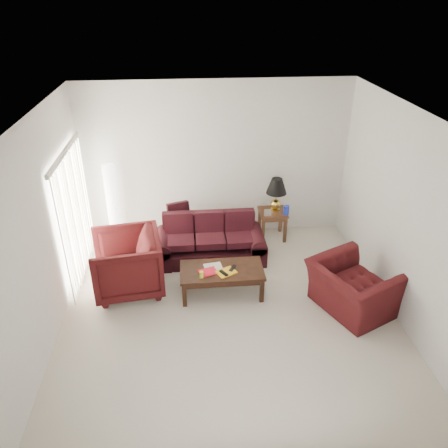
{
  "coord_description": "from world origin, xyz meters",
  "views": [
    {
      "loc": [
        -0.55,
        -5.24,
        4.39
      ],
      "look_at": [
        0.0,
        0.85,
        1.05
      ],
      "focal_mm": 35.0,
      "sensor_mm": 36.0,
      "label": 1
    }
  ],
  "objects_px": {
    "sofa": "(210,240)",
    "floor_lamp": "(113,205)",
    "armchair_left": "(127,263)",
    "armchair_right": "(352,288)",
    "coffee_table": "(222,281)",
    "end_table": "(272,224)"
  },
  "relations": [
    {
      "from": "armchair_right",
      "to": "coffee_table",
      "type": "distance_m",
      "value": 2.02
    },
    {
      "from": "armchair_left",
      "to": "floor_lamp",
      "type": "bearing_deg",
      "value": -173.84
    },
    {
      "from": "end_table",
      "to": "coffee_table",
      "type": "distance_m",
      "value": 2.05
    },
    {
      "from": "sofa",
      "to": "coffee_table",
      "type": "xyz_separation_m",
      "value": [
        0.12,
        -1.03,
        -0.17
      ]
    },
    {
      "from": "armchair_left",
      "to": "armchair_right",
      "type": "relative_size",
      "value": 0.92
    },
    {
      "from": "floor_lamp",
      "to": "coffee_table",
      "type": "relative_size",
      "value": 1.24
    },
    {
      "from": "floor_lamp",
      "to": "armchair_left",
      "type": "distance_m",
      "value": 1.59
    },
    {
      "from": "end_table",
      "to": "coffee_table",
      "type": "bearing_deg",
      "value": -123.62
    },
    {
      "from": "sofa",
      "to": "coffee_table",
      "type": "bearing_deg",
      "value": -80.44
    },
    {
      "from": "sofa",
      "to": "coffee_table",
      "type": "distance_m",
      "value": 1.05
    },
    {
      "from": "armchair_left",
      "to": "sofa",
      "type": "bearing_deg",
      "value": 111.4
    },
    {
      "from": "sofa",
      "to": "armchair_right",
      "type": "height_order",
      "value": "sofa"
    },
    {
      "from": "end_table",
      "to": "floor_lamp",
      "type": "relative_size",
      "value": 0.35
    },
    {
      "from": "sofa",
      "to": "floor_lamp",
      "type": "bearing_deg",
      "value": 160.0
    },
    {
      "from": "sofa",
      "to": "armchair_right",
      "type": "bearing_deg",
      "value": -34.99
    },
    {
      "from": "end_table",
      "to": "armchair_left",
      "type": "bearing_deg",
      "value": -151.12
    },
    {
      "from": "armchair_left",
      "to": "coffee_table",
      "type": "bearing_deg",
      "value": 72.46
    },
    {
      "from": "floor_lamp",
      "to": "armchair_right",
      "type": "distance_m",
      "value": 4.49
    },
    {
      "from": "sofa",
      "to": "floor_lamp",
      "type": "height_order",
      "value": "floor_lamp"
    },
    {
      "from": "armchair_left",
      "to": "coffee_table",
      "type": "relative_size",
      "value": 0.83
    },
    {
      "from": "armchair_right",
      "to": "coffee_table",
      "type": "relative_size",
      "value": 0.89
    },
    {
      "from": "sofa",
      "to": "coffee_table",
      "type": "relative_size",
      "value": 1.49
    }
  ]
}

